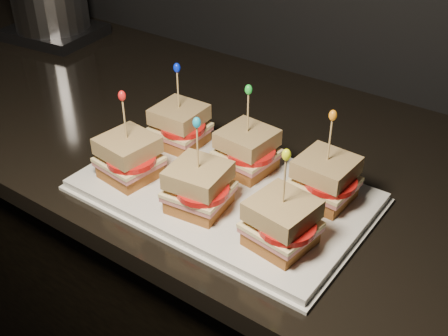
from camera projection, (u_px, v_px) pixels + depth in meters
The scene contains 47 objects.
cabinet at pixel (219, 301), 1.34m from camera, with size 2.23×0.66×0.85m, color black.
granite_slab at pixel (218, 142), 1.10m from camera, with size 2.27×0.70×0.04m, color black.
platter at pixel (224, 191), 0.91m from camera, with size 0.45×0.28×0.02m, color silver.
platter_rim at pixel (224, 194), 0.92m from camera, with size 0.47×0.29×0.01m, color silver.
sandwich_0_bread_bot at pixel (180, 138), 1.02m from camera, with size 0.08×0.08×0.02m, color brown.
sandwich_0_ham at pixel (180, 131), 1.01m from camera, with size 0.09×0.09×0.01m, color #C56B67.
sandwich_0_cheese at pixel (180, 127), 1.01m from camera, with size 0.09×0.09×0.01m, color #FCE59C.
sandwich_0_tomato at pixel (183, 127), 0.99m from camera, with size 0.08×0.08×0.01m, color red.
sandwich_0_bread_top at pixel (179, 115), 0.99m from camera, with size 0.08×0.08×0.03m, color brown.
sandwich_0_pick at pixel (178, 92), 0.97m from camera, with size 0.00×0.00×0.09m, color tan.
sandwich_0_frill at pixel (177, 68), 0.94m from camera, with size 0.01×0.01×0.02m, color #051ED9.
sandwich_1_bread_bot at pixel (247, 163), 0.95m from camera, with size 0.08×0.08×0.02m, color brown.
sandwich_1_ham at pixel (247, 156), 0.94m from camera, with size 0.09×0.09×0.01m, color #C56B67.
sandwich_1_cheese at pixel (247, 152), 0.94m from camera, with size 0.09×0.09×0.01m, color #FCE59C.
sandwich_1_tomato at pixel (251, 152), 0.92m from camera, with size 0.08×0.08×0.01m, color red.
sandwich_1_bread_top at pixel (247, 139), 0.92m from camera, with size 0.08×0.08×0.03m, color brown.
sandwich_1_pick at pixel (248, 115), 0.90m from camera, with size 0.00×0.00×0.09m, color tan.
sandwich_1_frill at pixel (249, 90), 0.87m from camera, with size 0.01×0.01×0.02m, color green.
sandwich_2_bread_bot at pixel (323, 193), 0.88m from camera, with size 0.08×0.08×0.02m, color brown.
sandwich_2_ham at pixel (324, 185), 0.87m from camera, with size 0.09×0.09×0.01m, color #C56B67.
sandwich_2_cheese at pixel (325, 181), 0.86m from camera, with size 0.09×0.09×0.01m, color #FCE59C.
sandwich_2_tomato at pixel (331, 182), 0.85m from camera, with size 0.08×0.08×0.01m, color red.
sandwich_2_bread_top at pixel (327, 167), 0.85m from camera, with size 0.08×0.08×0.03m, color brown.
sandwich_2_pick at pixel (330, 142), 0.83m from camera, with size 0.00×0.00×0.09m, color tan.
sandwich_2_frill at pixel (333, 115), 0.80m from camera, with size 0.01×0.01×0.02m, color orange.
sandwich_3_bread_bot at pixel (130, 170), 0.93m from camera, with size 0.08×0.08×0.02m, color brown.
sandwich_3_ham at pixel (129, 163), 0.92m from camera, with size 0.09×0.09×0.01m, color #C56B67.
sandwich_3_cheese at pixel (129, 159), 0.92m from camera, with size 0.09×0.09×0.01m, color #FCE59C.
sandwich_3_tomato at pixel (131, 159), 0.90m from camera, with size 0.08×0.08×0.01m, color red.
sandwich_3_bread_top at pixel (127, 146), 0.90m from camera, with size 0.08×0.08×0.03m, color brown.
sandwich_3_pick at pixel (125, 122), 0.88m from camera, with size 0.00×0.00×0.09m, color tan.
sandwich_3_frill at pixel (122, 96), 0.85m from camera, with size 0.01×0.01×0.02m, color red.
sandwich_4_bread_bot at pixel (199, 201), 0.86m from camera, with size 0.08×0.08×0.02m, color brown.
sandwich_4_ham at pixel (199, 193), 0.85m from camera, with size 0.09×0.09×0.01m, color #C56B67.
sandwich_4_cheese at pixel (199, 189), 0.85m from camera, with size 0.09×0.09×0.01m, color #FCE59C.
sandwich_4_tomato at pixel (203, 190), 0.83m from camera, with size 0.08×0.08×0.01m, color red.
sandwich_4_bread_top at pixel (198, 175), 0.83m from camera, with size 0.08×0.08×0.03m, color brown.
sandwich_4_pick at pixel (198, 150), 0.81m from camera, with size 0.00×0.00×0.09m, color tan.
sandwich_4_frill at pixel (197, 123), 0.78m from camera, with size 0.01×0.01×0.02m, color #1490B9.
sandwich_5_bread_bot at pixel (280, 237), 0.79m from camera, with size 0.08×0.08×0.02m, color brown.
sandwich_5_ham at pixel (281, 229), 0.78m from camera, with size 0.09×0.09×0.01m, color #C56B67.
sandwich_5_cheese at pixel (281, 225), 0.78m from camera, with size 0.09×0.09×0.01m, color #FCE59C.
sandwich_5_tomato at pixel (287, 226), 0.76m from camera, with size 0.08×0.08×0.01m, color red.
sandwich_5_bread_top at pixel (282, 210), 0.76m from camera, with size 0.08×0.08×0.03m, color brown.
sandwich_5_pick at pixel (284, 184), 0.74m from camera, with size 0.00×0.00×0.09m, color tan.
sandwich_5_frill at pixel (286, 155), 0.71m from camera, with size 0.01×0.01×0.02m, color #D9E711.
appliance_base at pixel (55, 32), 1.52m from camera, with size 0.23×0.19×0.03m, color #262628.
Camera 1 is at (1.00, 0.90, 1.43)m, focal length 45.00 mm.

